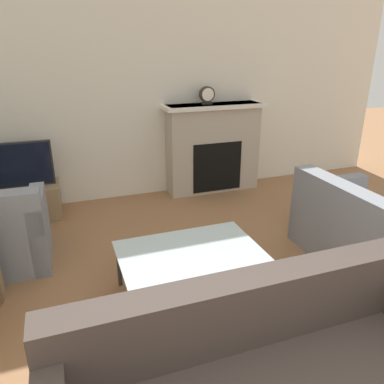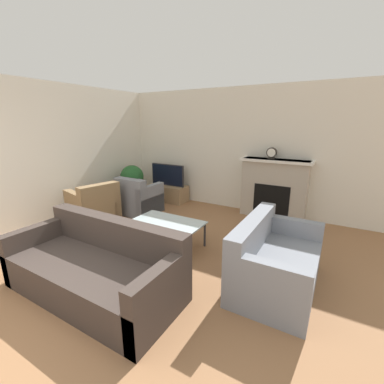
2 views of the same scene
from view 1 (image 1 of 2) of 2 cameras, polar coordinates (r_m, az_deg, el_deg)
name	(u,v)px [view 1 (image 1 of 2)]	position (r m, az deg, el deg)	size (l,w,h in m)	color
wall_back	(123,97)	(5.05, -10.51, 14.02)	(8.02, 0.06, 2.70)	silver
fireplace	(213,146)	(5.33, 3.23, 6.95)	(1.42, 0.40, 1.23)	#B2A899
tv_stand	(17,203)	(4.96, -25.07, -1.55)	(0.99, 0.47, 0.41)	#997A56
tv	(10,166)	(4.81, -25.94, 3.64)	(0.93, 0.06, 0.54)	#232328
couch_loveseat	(369,238)	(3.88, 25.42, -6.34)	(0.86, 1.46, 0.82)	gray
armchair_accent	(5,236)	(3.93, -26.58, -6.06)	(0.77, 0.79, 0.82)	gray
coffee_table	(189,254)	(3.08, -0.40, -9.43)	(1.14, 0.73, 0.42)	#333338
mantel_clock	(207,95)	(5.16, 2.30, 14.55)	(0.20, 0.07, 0.23)	#28231E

